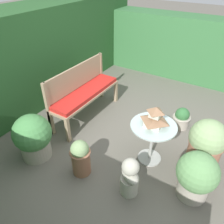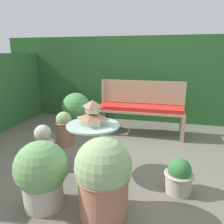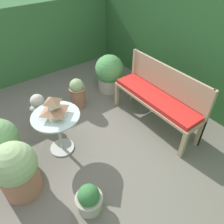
% 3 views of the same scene
% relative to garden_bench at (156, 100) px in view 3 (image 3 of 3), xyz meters
% --- Properties ---
extents(ground, '(30.00, 30.00, 0.00)m').
position_rel_garden_bench_xyz_m(ground, '(-0.10, -1.11, -0.47)').
color(ground, '#666056').
extents(foliage_hedge_back, '(6.40, 1.05, 1.84)m').
position_rel_garden_bench_xyz_m(foliage_hedge_back, '(-0.10, 1.41, 0.44)').
color(foliage_hedge_back, '#285628').
rests_on(foliage_hedge_back, ground).
extents(foliage_hedge_left, '(0.70, 3.60, 1.48)m').
position_rel_garden_bench_xyz_m(foliage_hedge_left, '(-2.95, -0.91, 0.27)').
color(foliage_hedge_left, '#336633').
rests_on(foliage_hedge_left, ground).
extents(garden_bench, '(1.57, 0.43, 0.55)m').
position_rel_garden_bench_xyz_m(garden_bench, '(0.00, 0.00, 0.00)').
color(garden_bench, tan).
rests_on(garden_bench, ground).
extents(bench_backrest, '(1.57, 0.06, 0.99)m').
position_rel_garden_bench_xyz_m(bench_backrest, '(-0.00, 0.19, 0.24)').
color(bench_backrest, tan).
rests_on(bench_backrest, ground).
extents(patio_table, '(0.65, 0.65, 0.65)m').
position_rel_garden_bench_xyz_m(patio_table, '(-0.39, -1.49, 0.03)').
color(patio_table, '#B7B7B2').
rests_on(patio_table, ground).
extents(pagoda_birdhouse, '(0.31, 0.31, 0.30)m').
position_rel_garden_bench_xyz_m(pagoda_birdhouse, '(-0.39, -1.49, 0.30)').
color(pagoda_birdhouse, silver).
rests_on(pagoda_birdhouse, patio_table).
extents(garden_bust, '(0.32, 0.35, 0.59)m').
position_rel_garden_bench_xyz_m(garden_bust, '(-1.08, -1.51, -0.19)').
color(garden_bust, '#B7B2A3').
rests_on(garden_bust, ground).
extents(potted_plant_table_far, '(0.51, 0.51, 0.68)m').
position_rel_garden_bench_xyz_m(potted_plant_table_far, '(-0.68, -2.21, -0.12)').
color(potted_plant_table_far, '#ADA393').
rests_on(potted_plant_table_far, ground).
extents(potted_plant_hedge_corner, '(0.57, 0.57, 0.73)m').
position_rel_garden_bench_xyz_m(potted_plant_hedge_corner, '(-1.27, 0.02, -0.10)').
color(potted_plant_hedge_corner, '#ADA393').
rests_on(potted_plant_hedge_corner, ground).
extents(potted_plant_bench_left, '(0.29, 0.29, 0.57)m').
position_rel_garden_bench_xyz_m(potted_plant_bench_left, '(-1.15, -0.77, -0.18)').
color(potted_plant_bench_left, '#9E664C').
rests_on(potted_plant_bench_left, ground).
extents(potted_plant_path_edge, '(0.52, 0.52, 0.76)m').
position_rel_garden_bench_xyz_m(potted_plant_path_edge, '(-0.07, -2.18, -0.08)').
color(potted_plant_path_edge, '#9E664C').
rests_on(potted_plant_path_edge, ground).
extents(potted_plant_bench_right, '(0.32, 0.32, 0.39)m').
position_rel_garden_bench_xyz_m(potted_plant_bench_right, '(0.63, -1.64, -0.29)').
color(potted_plant_bench_right, '#ADA393').
rests_on(potted_plant_bench_right, ground).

